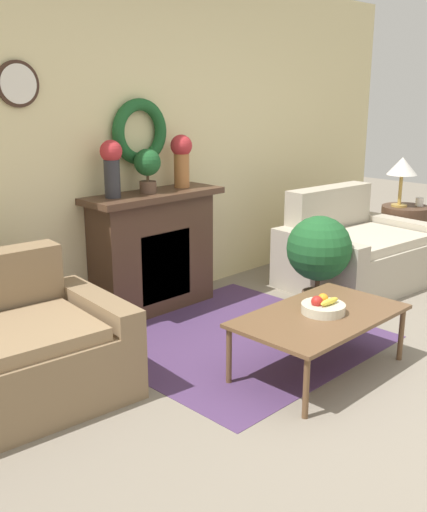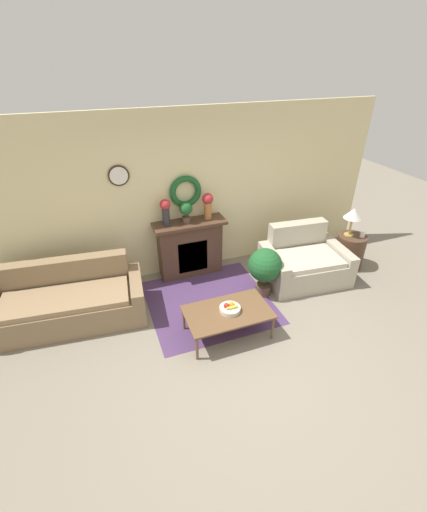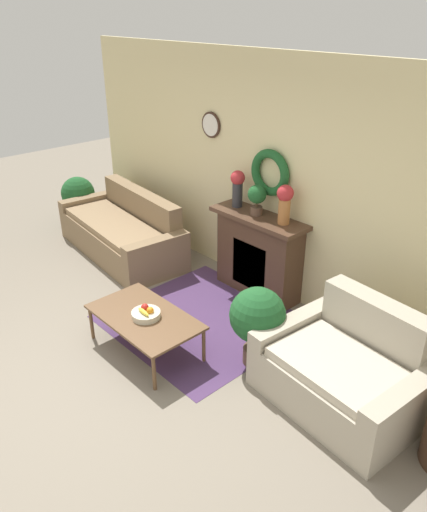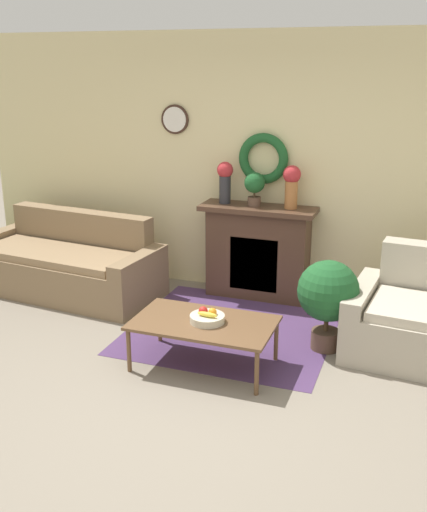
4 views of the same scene
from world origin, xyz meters
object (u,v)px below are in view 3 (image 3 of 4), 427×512
(couch_left, at_px, (123,232))
(vase_on_mantel_left, at_px, (238,186))
(vase_on_mantel_right, at_px, (285,201))
(potted_plant_floor_by_couch, at_px, (78,196))
(coffee_table, at_px, (145,318))
(potted_plant_on_mantel, at_px, (257,197))
(potted_plant_floor_by_loveseat, at_px, (257,318))
(loveseat_right, at_px, (346,371))
(fireplace, at_px, (259,254))
(fruit_bowl, at_px, (146,313))

(couch_left, distance_m, vase_on_mantel_left, 1.96)
(couch_left, relative_size, vase_on_mantel_right, 5.01)
(couch_left, height_order, potted_plant_floor_by_couch, couch_left)
(coffee_table, relative_size, vase_on_mantel_right, 2.64)
(potted_plant_floor_by_couch, bearing_deg, potted_plant_on_mantel, 8.86)
(potted_plant_floor_by_loveseat, bearing_deg, potted_plant_floor_by_couch, 173.35)
(vase_on_mantel_right, bearing_deg, loveseat_right, -29.74)
(fireplace, distance_m, potted_plant_on_mantel, 0.70)
(vase_on_mantel_left, distance_m, vase_on_mantel_right, 0.70)
(fruit_bowl, distance_m, vase_on_mantel_left, 1.88)
(fireplace, xyz_separation_m, couch_left, (-1.99, -0.56, -0.20))
(coffee_table, distance_m, potted_plant_floor_by_loveseat, 1.11)
(fireplace, xyz_separation_m, potted_plant_on_mantel, (-0.05, -0.01, 0.70))
(couch_left, distance_m, loveseat_right, 3.75)
(loveseat_right, relative_size, potted_plant_floor_by_loveseat, 1.78)
(fruit_bowl, distance_m, potted_plant_floor_by_loveseat, 1.07)
(loveseat_right, height_order, potted_plant_floor_by_couch, loveseat_right)
(fireplace, xyz_separation_m, potted_plant_floor_by_loveseat, (0.90, -1.00, 0.01))
(couch_left, distance_m, potted_plant_floor_by_loveseat, 2.93)
(fireplace, relative_size, loveseat_right, 0.83)
(fireplace, relative_size, fruit_bowl, 4.23)
(potted_plant_floor_by_couch, bearing_deg, vase_on_mantel_right, 8.26)
(couch_left, height_order, coffee_table, couch_left)
(vase_on_mantel_left, height_order, potted_plant_on_mantel, vase_on_mantel_left)
(loveseat_right, bearing_deg, vase_on_mantel_left, 164.42)
(fireplace, bearing_deg, potted_plant_floor_by_loveseat, -47.98)
(fireplace, xyz_separation_m, potted_plant_floor_by_couch, (-3.26, -0.51, -0.02))
(fruit_bowl, xyz_separation_m, potted_plant_on_mantel, (-0.09, 1.63, 0.76))
(couch_left, bearing_deg, vase_on_mantel_right, 19.46)
(coffee_table, relative_size, potted_plant_on_mantel, 3.31)
(loveseat_right, height_order, fruit_bowl, loveseat_right)
(vase_on_mantel_left, distance_m, potted_plant_on_mantel, 0.33)
(potted_plant_on_mantel, bearing_deg, fruit_bowl, -86.75)
(potted_plant_floor_by_loveseat, bearing_deg, vase_on_mantel_left, 141.66)
(vase_on_mantel_right, height_order, potted_plant_floor_by_couch, vase_on_mantel_right)
(fireplace, height_order, potted_plant_floor_by_couch, fireplace)
(loveseat_right, distance_m, potted_plant_on_mantel, 2.16)
(coffee_table, bearing_deg, couch_left, 151.63)
(coffee_table, bearing_deg, potted_plant_on_mantel, 92.21)
(fruit_bowl, bearing_deg, potted_plant_floor_by_couch, 161.12)
(couch_left, height_order, loveseat_right, loveseat_right)
(coffee_table, distance_m, vase_on_mantel_left, 1.91)
(couch_left, bearing_deg, coffee_table, -22.73)
(fruit_bowl, xyz_separation_m, potted_plant_floor_by_couch, (-3.30, 1.13, 0.04))
(vase_on_mantel_right, bearing_deg, fruit_bowl, -99.73)
(couch_left, xyz_separation_m, vase_on_mantel_right, (2.32, 0.57, 0.94))
(fruit_bowl, bearing_deg, loveseat_right, 26.00)
(coffee_table, height_order, potted_plant_floor_by_couch, potted_plant_floor_by_couch)
(potted_plant_floor_by_couch, height_order, potted_plant_floor_by_loveseat, potted_plant_floor_by_loveseat)
(vase_on_mantel_right, relative_size, potted_plant_floor_by_couch, 0.56)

